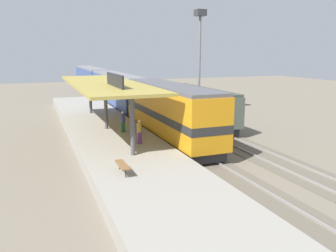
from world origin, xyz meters
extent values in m
plane|color=#706656|center=(2.00, 0.00, 0.00)|extent=(120.00, 120.00, 0.00)
cube|color=#5F5649|center=(0.00, 0.00, 0.02)|extent=(3.20, 110.00, 0.04)
cube|color=gray|center=(-0.72, 0.00, 0.08)|extent=(0.10, 110.00, 0.16)
cube|color=gray|center=(0.72, 0.00, 0.08)|extent=(0.10, 110.00, 0.16)
cube|color=#5F5649|center=(4.60, 0.00, 0.02)|extent=(3.20, 110.00, 0.04)
cube|color=gray|center=(3.88, 0.00, 0.08)|extent=(0.10, 110.00, 0.16)
cube|color=gray|center=(5.32, 0.00, 0.08)|extent=(0.10, 110.00, 0.16)
cube|color=gray|center=(-4.60, 0.00, 0.45)|extent=(6.00, 44.00, 0.90)
cylinder|color=#47474C|center=(-4.60, -8.00, 2.70)|extent=(0.28, 0.28, 3.60)
cylinder|color=#47474C|center=(-4.60, 0.00, 2.70)|extent=(0.28, 0.28, 3.60)
cylinder|color=#47474C|center=(-4.60, 8.00, 2.70)|extent=(0.28, 0.28, 3.60)
cube|color=#A38E3D|center=(-4.60, 0.00, 4.60)|extent=(5.20, 18.00, 0.20)
cube|color=black|center=(-4.60, -3.60, 5.15)|extent=(0.12, 4.80, 0.90)
cylinder|color=#333338|center=(-6.00, -11.60, 1.11)|extent=(0.07, 0.07, 0.42)
cylinder|color=#333338|center=(-6.00, -10.30, 1.11)|extent=(0.07, 0.07, 0.42)
cube|color=brown|center=(-6.00, -10.95, 1.36)|extent=(0.44, 1.70, 0.08)
cube|color=#28282D|center=(0.00, -2.48, 0.51)|extent=(2.60, 13.60, 0.70)
cube|color=orange|center=(0.00, -2.48, 2.61)|extent=(2.90, 14.40, 3.50)
cube|color=#515156|center=(0.00, -2.48, 4.48)|extent=(2.78, 14.11, 0.24)
cube|color=#282828|center=(0.00, -2.48, 2.35)|extent=(2.93, 14.43, 0.56)
cube|color=#28282D|center=(0.00, 15.52, 0.51)|extent=(2.60, 19.20, 0.70)
cube|color=#384C84|center=(0.00, 15.52, 2.51)|extent=(2.90, 20.00, 3.30)
cube|color=slate|center=(0.00, 15.52, 4.28)|extent=(2.78, 19.60, 0.24)
cube|color=#28282D|center=(0.00, 36.32, 0.51)|extent=(2.60, 19.20, 0.70)
cube|color=#384C84|center=(0.00, 36.32, 2.51)|extent=(2.90, 20.00, 3.30)
cube|color=slate|center=(0.00, 36.32, 4.28)|extent=(2.78, 19.60, 0.24)
cube|color=#28282D|center=(4.60, 1.86, 0.51)|extent=(2.50, 11.20, 0.70)
cube|color=#4C564C|center=(4.60, 1.86, 2.16)|extent=(2.80, 12.00, 2.60)
cube|color=#3D453D|center=(4.60, 1.86, 3.58)|extent=(2.69, 11.76, 0.24)
cylinder|color=slate|center=(7.80, 7.89, 5.50)|extent=(0.28, 0.28, 11.00)
cube|color=#333338|center=(7.80, 7.89, 11.35)|extent=(1.10, 1.10, 0.70)
cylinder|color=#23603D|center=(-3.76, -1.84, 1.32)|extent=(0.16, 0.16, 0.84)
cylinder|color=#23603D|center=(-3.58, -1.84, 1.32)|extent=(0.16, 0.16, 0.84)
cylinder|color=navy|center=(-3.67, -1.84, 2.06)|extent=(0.34, 0.34, 0.64)
sphere|color=tan|center=(-3.67, -1.84, 2.50)|extent=(0.23, 0.23, 0.23)
cylinder|color=#4C4C51|center=(-2.79, -1.23, 1.32)|extent=(0.16, 0.16, 0.84)
cylinder|color=#4C4C51|center=(-2.61, -1.23, 1.32)|extent=(0.16, 0.16, 0.84)
cylinder|color=maroon|center=(-2.70, -1.23, 2.06)|extent=(0.34, 0.34, 0.64)
sphere|color=tan|center=(-2.70, -1.23, 2.50)|extent=(0.23, 0.23, 0.23)
cylinder|color=#663375|center=(-3.57, -5.66, 1.32)|extent=(0.16, 0.16, 0.84)
cylinder|color=#663375|center=(-3.39, -5.66, 1.32)|extent=(0.16, 0.16, 0.84)
cylinder|color=olive|center=(-3.48, -5.66, 2.06)|extent=(0.34, 0.34, 0.64)
sphere|color=tan|center=(-3.48, -5.66, 2.50)|extent=(0.23, 0.23, 0.23)
camera|label=1|loc=(-9.99, -27.55, 7.06)|focal=36.59mm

